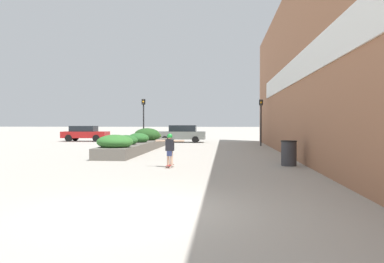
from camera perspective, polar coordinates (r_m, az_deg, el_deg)
ground_plane at (r=8.03m, az=-8.42°, el=-11.83°), size 300.00×300.00×0.00m
building_wall_right at (r=19.74m, az=16.03°, el=9.40°), size 0.67×35.45×9.22m
planter_box at (r=24.45m, az=-8.20°, el=-1.73°), size 1.90×12.94×1.43m
skateboard at (r=15.32m, az=-3.40°, el=-5.24°), size 0.28×0.65×0.10m
skateboarder at (r=15.24m, az=-3.40°, el=-2.23°), size 1.20×0.26×1.29m
trash_bin at (r=16.39m, az=14.54°, el=-3.21°), size 0.67×0.67×1.07m
car_leftmost at (r=37.67m, az=21.12°, el=-0.32°), size 4.21×1.88×1.46m
car_center_left at (r=37.94m, az=-16.00°, el=-0.25°), size 4.39×1.84×1.51m
car_center_right at (r=34.50m, az=-1.60°, el=-0.32°), size 4.45×1.84×1.58m
traffic_light_left at (r=30.98m, az=-7.40°, el=2.68°), size 0.28×0.30×3.77m
traffic_light_right at (r=29.64m, az=10.47°, el=2.56°), size 0.28×0.30×3.62m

